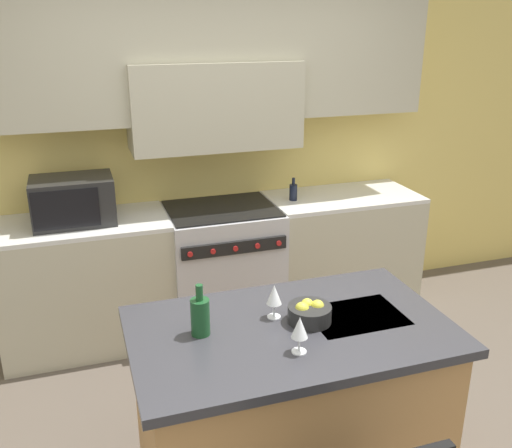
{
  "coord_description": "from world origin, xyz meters",
  "views": [
    {
      "loc": [
        -0.98,
        -2.2,
        2.24
      ],
      "look_at": [
        -0.06,
        0.61,
        1.16
      ],
      "focal_mm": 40.0,
      "sensor_mm": 36.0,
      "label": 1
    }
  ],
  "objects_px": {
    "wine_glass_far": "(274,296)",
    "microwave": "(73,201)",
    "range_stove": "(223,267)",
    "wine_glass_near": "(300,329)",
    "wine_bottle": "(200,316)",
    "fruit_bowl": "(309,313)",
    "oil_bottle_on_counter": "(293,192)"
  },
  "relations": [
    {
      "from": "range_stove",
      "to": "microwave",
      "type": "relative_size",
      "value": 1.76
    },
    {
      "from": "wine_bottle",
      "to": "oil_bottle_on_counter",
      "type": "height_order",
      "value": "wine_bottle"
    },
    {
      "from": "microwave",
      "to": "wine_glass_near",
      "type": "height_order",
      "value": "microwave"
    },
    {
      "from": "microwave",
      "to": "wine_glass_near",
      "type": "bearing_deg",
      "value": -65.93
    },
    {
      "from": "wine_glass_near",
      "to": "wine_glass_far",
      "type": "xyz_separation_m",
      "value": [
        -0.0,
        0.31,
        0.0
      ]
    },
    {
      "from": "wine_bottle",
      "to": "fruit_bowl",
      "type": "height_order",
      "value": "wine_bottle"
    },
    {
      "from": "microwave",
      "to": "fruit_bowl",
      "type": "xyz_separation_m",
      "value": [
        0.99,
        -1.68,
        -0.13
      ]
    },
    {
      "from": "range_stove",
      "to": "oil_bottle_on_counter",
      "type": "distance_m",
      "value": 0.78
    },
    {
      "from": "range_stove",
      "to": "wine_glass_far",
      "type": "height_order",
      "value": "wine_glass_far"
    },
    {
      "from": "microwave",
      "to": "fruit_bowl",
      "type": "bearing_deg",
      "value": -59.4
    },
    {
      "from": "microwave",
      "to": "fruit_bowl",
      "type": "distance_m",
      "value": 1.95
    },
    {
      "from": "wine_bottle",
      "to": "wine_glass_far",
      "type": "xyz_separation_m",
      "value": [
        0.36,
        0.04,
        0.02
      ]
    },
    {
      "from": "range_stove",
      "to": "wine_bottle",
      "type": "relative_size",
      "value": 3.86
    },
    {
      "from": "microwave",
      "to": "oil_bottle_on_counter",
      "type": "xyz_separation_m",
      "value": [
        1.58,
        0.0,
        -0.09
      ]
    },
    {
      "from": "wine_bottle",
      "to": "microwave",
      "type": "bearing_deg",
      "value": 106.71
    },
    {
      "from": "wine_bottle",
      "to": "oil_bottle_on_counter",
      "type": "relative_size",
      "value": 1.39
    },
    {
      "from": "wine_bottle",
      "to": "oil_bottle_on_counter",
      "type": "distance_m",
      "value": 1.97
    },
    {
      "from": "fruit_bowl",
      "to": "oil_bottle_on_counter",
      "type": "relative_size",
      "value": 1.17
    },
    {
      "from": "fruit_bowl",
      "to": "oil_bottle_on_counter",
      "type": "height_order",
      "value": "oil_bottle_on_counter"
    },
    {
      "from": "fruit_bowl",
      "to": "oil_bottle_on_counter",
      "type": "bearing_deg",
      "value": 70.77
    },
    {
      "from": "oil_bottle_on_counter",
      "to": "wine_bottle",
      "type": "bearing_deg",
      "value": -123.66
    },
    {
      "from": "wine_glass_far",
      "to": "fruit_bowl",
      "type": "bearing_deg",
      "value": -30.82
    },
    {
      "from": "microwave",
      "to": "wine_glass_near",
      "type": "relative_size",
      "value": 3.17
    },
    {
      "from": "wine_glass_near",
      "to": "wine_bottle",
      "type": "bearing_deg",
      "value": 142.96
    },
    {
      "from": "range_stove",
      "to": "wine_glass_far",
      "type": "bearing_deg",
      "value": -95.93
    },
    {
      "from": "range_stove",
      "to": "wine_glass_near",
      "type": "distance_m",
      "value": 1.97
    },
    {
      "from": "wine_glass_far",
      "to": "fruit_bowl",
      "type": "relative_size",
      "value": 0.82
    },
    {
      "from": "wine_glass_far",
      "to": "microwave",
      "type": "bearing_deg",
      "value": 118.08
    },
    {
      "from": "microwave",
      "to": "fruit_bowl",
      "type": "relative_size",
      "value": 2.61
    },
    {
      "from": "range_stove",
      "to": "microwave",
      "type": "distance_m",
      "value": 1.19
    },
    {
      "from": "wine_bottle",
      "to": "wine_glass_far",
      "type": "relative_size",
      "value": 1.45
    },
    {
      "from": "wine_bottle",
      "to": "fruit_bowl",
      "type": "distance_m",
      "value": 0.51
    }
  ]
}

